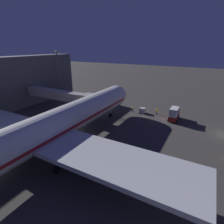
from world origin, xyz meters
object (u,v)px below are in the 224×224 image
(airliner_at_gate, at_px, (34,136))
(jet_bridge, at_px, (64,96))
(apron_floodlight_mast, at_px, (58,72))
(traffic_cone_nose_starboard, at_px, (113,109))
(catering_truck, at_px, (174,114))
(ground_crew_under_port_wing, at_px, (157,111))
(ground_crew_by_belt_loader, at_px, (133,109))
(baggage_container_near_belt, at_px, (142,110))
(traffic_cone_nose_port, at_px, (126,111))

(airliner_at_gate, xyz_separation_m, jet_bridge, (12.90, -20.33, 0.11))
(apron_floodlight_mast, height_order, traffic_cone_nose_starboard, apron_floodlight_mast)
(jet_bridge, relative_size, apron_floodlight_mast, 1.40)
(catering_truck, bearing_deg, apron_floodlight_mast, -0.78)
(airliner_at_gate, xyz_separation_m, ground_crew_under_port_wing, (-10.77, -33.00, -4.36))
(ground_crew_by_belt_loader, bearing_deg, baggage_container_near_belt, -172.72)
(jet_bridge, bearing_deg, apron_floodlight_mast, -41.70)
(airliner_at_gate, relative_size, traffic_cone_nose_starboard, 114.03)
(traffic_cone_nose_port, height_order, traffic_cone_nose_starboard, same)
(jet_bridge, height_order, catering_truck, jet_bridge)
(airliner_at_gate, height_order, baggage_container_near_belt, airliner_at_gate)
(traffic_cone_nose_port, bearing_deg, ground_crew_by_belt_loader, -133.76)
(apron_floodlight_mast, xyz_separation_m, ground_crew_under_port_wing, (-36.27, -1.45, -9.11))
(jet_bridge, relative_size, catering_truck, 4.52)
(airliner_at_gate, relative_size, baggage_container_near_belt, 39.39)
(apron_floodlight_mast, xyz_separation_m, baggage_container_near_belt, (-32.24, -0.47, -9.37))
(ground_crew_under_port_wing, height_order, traffic_cone_nose_starboard, ground_crew_under_port_wing)
(baggage_container_near_belt, height_order, ground_crew_by_belt_loader, ground_crew_by_belt_loader)
(jet_bridge, xyz_separation_m, catering_truck, (-28.87, -10.66, -3.69))
(catering_truck, distance_m, ground_crew_under_port_wing, 5.62)
(jet_bridge, bearing_deg, traffic_cone_nose_port, -147.28)
(apron_floodlight_mast, distance_m, traffic_cone_nose_starboard, 25.35)
(airliner_at_gate, xyz_separation_m, baggage_container_near_belt, (-6.74, -32.02, -4.62))
(jet_bridge, distance_m, apron_floodlight_mast, 17.50)
(airliner_at_gate, relative_size, ground_crew_under_port_wing, 33.71)
(apron_floodlight_mast, height_order, catering_truck, apron_floodlight_mast)
(apron_floodlight_mast, bearing_deg, traffic_cone_nose_port, 176.86)
(airliner_at_gate, relative_size, catering_truck, 11.66)
(baggage_container_near_belt, height_order, traffic_cone_nose_port, baggage_container_near_belt)
(baggage_container_near_belt, bearing_deg, ground_crew_by_belt_loader, 7.28)
(ground_crew_under_port_wing, xyz_separation_m, traffic_cone_nose_starboard, (12.97, 2.97, -0.75))
(airliner_at_gate, distance_m, catering_truck, 35.04)
(baggage_container_near_belt, distance_m, traffic_cone_nose_starboard, 9.17)
(traffic_cone_nose_port, bearing_deg, apron_floodlight_mast, -3.14)
(apron_floodlight_mast, bearing_deg, baggage_container_near_belt, -179.17)
(catering_truck, distance_m, traffic_cone_nose_starboard, 18.26)
(ground_crew_by_belt_loader, xyz_separation_m, traffic_cone_nose_port, (1.54, 1.61, -0.67))
(baggage_container_near_belt, bearing_deg, traffic_cone_nose_starboard, 12.55)
(jet_bridge, bearing_deg, airliner_at_gate, 122.41)
(airliner_at_gate, distance_m, apron_floodlight_mast, 40.84)
(ground_crew_under_port_wing, bearing_deg, jet_bridge, 28.15)
(ground_crew_by_belt_loader, height_order, ground_crew_under_port_wing, ground_crew_under_port_wing)
(apron_floodlight_mast, bearing_deg, jet_bridge, 138.30)
(jet_bridge, bearing_deg, traffic_cone_nose_starboard, -137.81)
(apron_floodlight_mast, bearing_deg, ground_crew_under_port_wing, -177.72)
(catering_truck, distance_m, baggage_container_near_belt, 9.34)
(apron_floodlight_mast, bearing_deg, catering_truck, 179.22)
(traffic_cone_nose_starboard, bearing_deg, baggage_container_near_belt, -167.45)
(jet_bridge, distance_m, baggage_container_near_belt, 23.35)
(airliner_at_gate, distance_m, traffic_cone_nose_port, 30.54)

